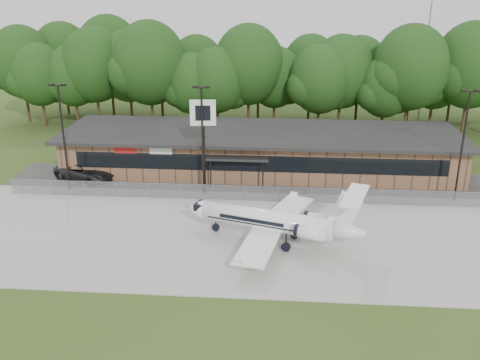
# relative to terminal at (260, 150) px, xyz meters

# --- Properties ---
(ground) EXTENTS (160.00, 160.00, 0.00)m
(ground) POSITION_rel_terminal_xyz_m (0.00, -23.94, -2.18)
(ground) COLOR #354A1A
(ground) RESTS_ON ground
(apron) EXTENTS (64.00, 18.00, 0.08)m
(apron) POSITION_rel_terminal_xyz_m (0.00, -15.94, -2.14)
(apron) COLOR #9E9B93
(apron) RESTS_ON ground
(parking_lot) EXTENTS (50.00, 9.00, 0.06)m
(parking_lot) POSITION_rel_terminal_xyz_m (0.00, -4.44, -2.15)
(parking_lot) COLOR #383835
(parking_lot) RESTS_ON ground
(terminal) EXTENTS (41.00, 11.65, 4.30)m
(terminal) POSITION_rel_terminal_xyz_m (0.00, 0.00, 0.00)
(terminal) COLOR brown
(terminal) RESTS_ON ground
(fence) EXTENTS (46.00, 0.04, 1.52)m
(fence) POSITION_rel_terminal_xyz_m (0.00, -8.94, -1.40)
(fence) COLOR gray
(fence) RESTS_ON ground
(treeline) EXTENTS (72.00, 12.00, 15.00)m
(treeline) POSITION_rel_terminal_xyz_m (0.00, 18.06, 5.32)
(treeline) COLOR #1B3912
(treeline) RESTS_ON ground
(radio_mast) EXTENTS (0.20, 0.20, 25.00)m
(radio_mast) POSITION_rel_terminal_xyz_m (22.00, 24.06, 10.32)
(radio_mast) COLOR gray
(radio_mast) RESTS_ON ground
(light_pole_left) EXTENTS (1.55, 0.30, 10.23)m
(light_pole_left) POSITION_rel_terminal_xyz_m (-18.00, -7.44, 3.80)
(light_pole_left) COLOR black
(light_pole_left) RESTS_ON ground
(light_pole_mid) EXTENTS (1.55, 0.30, 10.23)m
(light_pole_mid) POSITION_rel_terminal_xyz_m (-5.00, -7.44, 3.80)
(light_pole_mid) COLOR black
(light_pole_mid) RESTS_ON ground
(light_pole_right) EXTENTS (1.55, 0.30, 10.23)m
(light_pole_right) POSITION_rel_terminal_xyz_m (18.00, -7.44, 3.80)
(light_pole_right) COLOR black
(light_pole_right) RESTS_ON ground
(business_jet) EXTENTS (14.57, 13.07, 4.95)m
(business_jet) POSITION_rel_terminal_xyz_m (1.76, -17.00, -0.41)
(business_jet) COLOR white
(business_jet) RESTS_ON ground
(suv) EXTENTS (6.92, 5.00, 1.75)m
(suv) POSITION_rel_terminal_xyz_m (-17.48, -4.46, -1.30)
(suv) COLOR #2D2D2F
(suv) RESTS_ON ground
(pole_sign) EXTENTS (2.35, 0.52, 8.90)m
(pole_sign) POSITION_rel_terminal_xyz_m (-4.95, -7.14, 4.63)
(pole_sign) COLOR black
(pole_sign) RESTS_ON ground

